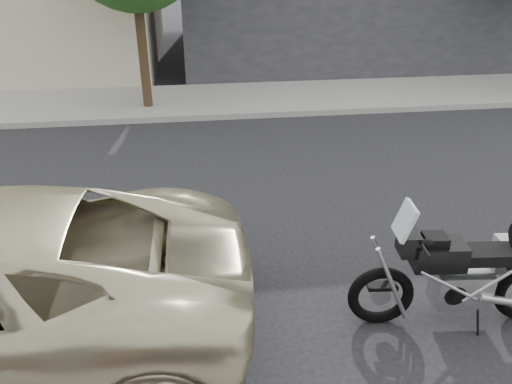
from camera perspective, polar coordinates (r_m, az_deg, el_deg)
The scene contains 3 objects.
ground at distance 8.09m, azimuth -0.38°, elevation -2.98°, with size 120.00×120.00×0.00m, color black.
far_sidewalk at distance 14.06m, azimuth -3.79°, elevation 10.45°, with size 44.00×3.00×0.15m, color gray.
motorcycle at distance 6.22m, azimuth 23.46°, elevation -8.27°, with size 2.48×0.80×1.57m.
Camera 1 is at (0.88, 6.97, 4.02)m, focal length 35.00 mm.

